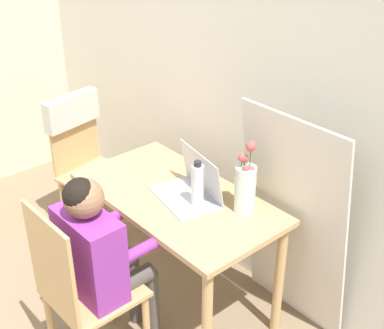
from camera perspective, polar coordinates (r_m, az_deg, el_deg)
wall_back at (r=2.73m, az=9.27°, el=8.59°), size 6.40×0.05×2.50m
dining_table at (r=2.81m, az=-1.63°, el=-5.09°), size 1.13×0.60×0.71m
chair_occupied at (r=2.59m, az=-11.87°, el=-13.07°), size 0.41×0.41×0.93m
chair_spare at (r=3.54m, az=-11.67°, el=2.17°), size 0.50×0.47×0.94m
person_seated at (r=2.52m, az=-9.96°, el=-8.92°), size 0.36×0.43×1.05m
laptop at (r=2.72m, az=-0.04°, el=-2.42°), size 0.41×0.31×0.24m
flower_vase at (r=2.58m, az=5.71°, el=-2.24°), size 0.10×0.10×0.37m
water_bottle at (r=2.61m, az=0.60°, el=-2.25°), size 0.06×0.06×0.25m
cardboard_panel at (r=2.76m, az=10.77°, el=-6.28°), size 0.62×0.19×1.23m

